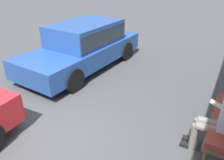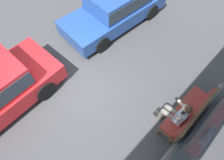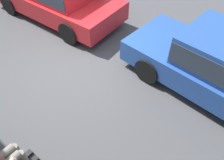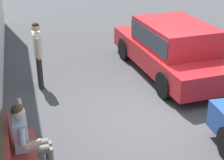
# 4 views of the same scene
# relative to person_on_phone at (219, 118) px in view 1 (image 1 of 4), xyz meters

# --- Properties ---
(ground_plane) EXTENTS (60.00, 60.00, 0.00)m
(ground_plane) POSITION_rel_person_on_phone_xyz_m (1.25, -2.67, -0.73)
(ground_plane) COLOR #424244
(person_on_phone) EXTENTS (0.73, 0.74, 1.37)m
(person_on_phone) POSITION_rel_person_on_phone_xyz_m (0.00, 0.00, 0.00)
(person_on_phone) COLOR #6B665B
(person_on_phone) RESTS_ON ground_plane
(parked_car_near) EXTENTS (4.49, 2.00, 1.44)m
(parked_car_near) POSITION_rel_person_on_phone_xyz_m (-2.01, -4.20, 0.06)
(parked_car_near) COLOR #23478E
(parked_car_near) RESTS_ON ground_plane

